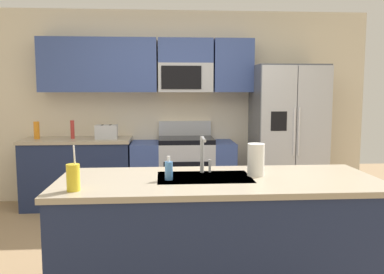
% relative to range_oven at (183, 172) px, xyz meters
% --- Properties ---
extents(ground_plane, '(9.00, 9.00, 0.00)m').
position_rel_range_oven_xyz_m(ground_plane, '(-0.01, -1.80, -0.44)').
color(ground_plane, '#997A56').
rests_on(ground_plane, ground).
extents(kitchen_wall_unit, '(5.20, 0.43, 2.60)m').
position_rel_range_oven_xyz_m(kitchen_wall_unit, '(-0.15, 0.28, 1.03)').
color(kitchen_wall_unit, beige).
rests_on(kitchen_wall_unit, ground).
extents(back_counter, '(1.39, 0.63, 0.90)m').
position_rel_range_oven_xyz_m(back_counter, '(-1.38, -0.00, 0.01)').
color(back_counter, '#1E2A4D').
rests_on(back_counter, ground).
extents(range_oven, '(1.36, 0.61, 1.10)m').
position_rel_range_oven_xyz_m(range_oven, '(0.00, 0.00, 0.00)').
color(range_oven, '#B7BABF').
rests_on(range_oven, ground).
extents(refrigerator, '(0.90, 0.76, 1.85)m').
position_rel_range_oven_xyz_m(refrigerator, '(1.38, -0.07, 0.48)').
color(refrigerator, '#4C4F54').
rests_on(refrigerator, ground).
extents(island_counter, '(2.30, 0.93, 0.90)m').
position_rel_range_oven_xyz_m(island_counter, '(0.13, -2.49, 0.01)').
color(island_counter, '#1E2A4D').
rests_on(island_counter, ground).
extents(toaster, '(0.28, 0.16, 0.18)m').
position_rel_range_oven_xyz_m(toaster, '(-0.99, -0.05, 0.55)').
color(toaster, '#B7BABF').
rests_on(toaster, back_counter).
extents(pepper_mill, '(0.05, 0.05, 0.24)m').
position_rel_range_oven_xyz_m(pepper_mill, '(-1.44, -0.00, 0.58)').
color(pepper_mill, '#B2332D').
rests_on(pepper_mill, back_counter).
extents(bottle_orange, '(0.07, 0.07, 0.22)m').
position_rel_range_oven_xyz_m(bottle_orange, '(-1.89, 0.01, 0.57)').
color(bottle_orange, orange).
rests_on(bottle_orange, back_counter).
extents(sink_faucet, '(0.08, 0.21, 0.28)m').
position_rel_range_oven_xyz_m(sink_faucet, '(0.04, -2.29, 0.62)').
color(sink_faucet, '#B7BABF').
rests_on(sink_faucet, island_counter).
extents(drink_cup_yellow, '(0.08, 0.08, 0.29)m').
position_rel_range_oven_xyz_m(drink_cup_yellow, '(-0.83, -2.78, 0.54)').
color(drink_cup_yellow, yellow).
rests_on(drink_cup_yellow, island_counter).
extents(soap_dispenser, '(0.06, 0.06, 0.17)m').
position_rel_range_oven_xyz_m(soap_dispenser, '(-0.23, -2.51, 0.53)').
color(soap_dispenser, '#4C8CD8').
rests_on(soap_dispenser, island_counter).
extents(paper_towel_roll, '(0.12, 0.12, 0.24)m').
position_rel_range_oven_xyz_m(paper_towel_roll, '(0.42, -2.42, 0.58)').
color(paper_towel_roll, white).
rests_on(paper_towel_roll, island_counter).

